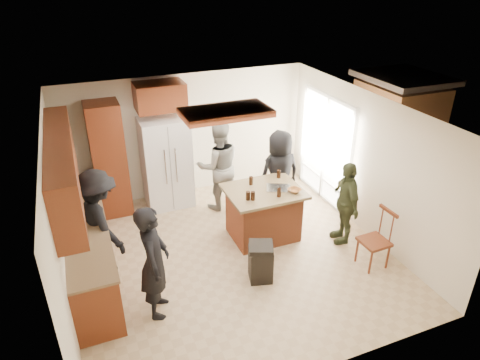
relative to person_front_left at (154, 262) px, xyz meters
name	(u,v)px	position (x,y,z in m)	size (l,w,h in m)	color
room_shell	(387,137)	(5.78, 2.43, 0.02)	(8.00, 5.20, 5.00)	tan
person_front_left	(154,262)	(0.00, 0.00, 0.00)	(0.61, 0.45, 1.68)	black
person_behind_left	(219,166)	(1.75, 2.38, 0.05)	(0.87, 0.53, 1.78)	gray
person_behind_right	(279,173)	(2.74, 1.76, 0.00)	(0.82, 0.53, 1.68)	black
person_side_right	(345,203)	(3.37, 0.50, -0.09)	(0.88, 0.45, 1.49)	#384025
person_counter	(101,222)	(-0.56, 1.25, 0.02)	(1.11, 0.52, 1.72)	black
left_cabinetry	(81,223)	(-0.84, 1.18, 0.11)	(0.64, 3.00, 2.30)	maroon
back_wall_units	(122,144)	(0.07, 2.98, 0.54)	(1.80, 0.60, 2.45)	maroon
refrigerator	(166,162)	(0.85, 2.90, 0.06)	(0.90, 0.76, 1.80)	white
kitchen_island	(263,213)	(2.13, 1.12, -0.37)	(1.28, 1.03, 0.93)	#984727
island_items	(276,188)	(2.31, 1.03, 0.13)	(1.01, 0.75, 0.15)	silver
trash_bin	(261,262)	(1.60, 0.08, -0.52)	(0.47, 0.47, 0.63)	black
spindle_chair	(375,241)	(3.43, -0.29, -0.39)	(0.43, 0.43, 0.99)	maroon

